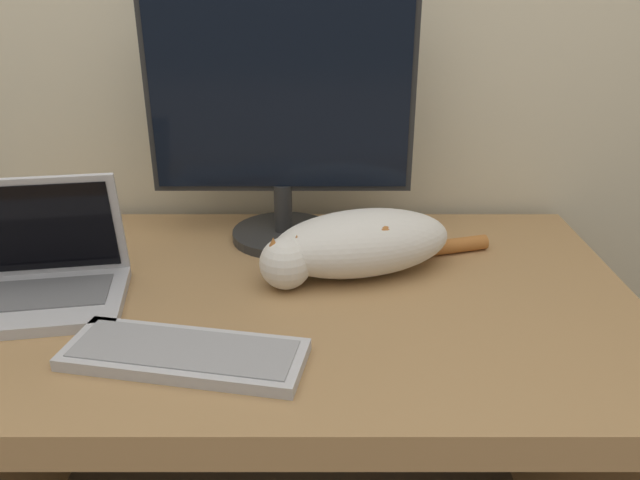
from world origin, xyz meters
name	(u,v)px	position (x,y,z in m)	size (l,w,h in m)	color
desk	(279,362)	(0.00, 0.40, 0.58)	(1.35, 0.80, 0.74)	#A37A4C
monitor	(281,112)	(0.00, 0.65, 1.03)	(0.56, 0.23, 0.55)	#282828
laptop	(38,278)	(-0.43, 0.36, 0.78)	(0.33, 0.26, 0.23)	#B7B7BC
external_keyboard	(184,354)	(-0.13, 0.17, 0.75)	(0.39, 0.20, 0.02)	#BCBCC1
cat	(356,243)	(0.15, 0.48, 0.80)	(0.48, 0.27, 0.13)	silver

